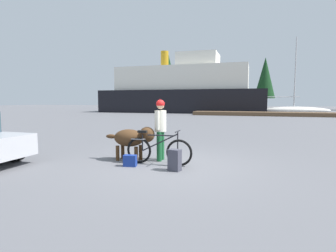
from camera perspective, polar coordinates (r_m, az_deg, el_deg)
The scene contains 11 objects.
ground_plane at distance 6.89m, azimuth -0.29°, elevation -8.38°, with size 160.00×160.00×0.00m, color slate.
bicycle at distance 6.93m, azimuth -2.13°, elevation -5.15°, with size 1.77×0.44×0.89m.
person_cyclist at distance 7.34m, azimuth -1.61°, elevation 0.37°, with size 0.32×0.53×1.67m.
dog at distance 7.43m, azimuth -7.47°, elevation -2.51°, with size 1.45×0.56×0.94m.
backpack at distance 6.36m, azimuth 1.42°, elevation -7.22°, with size 0.28×0.20×0.51m, color #3F3F4C.
handbag_pannier at distance 6.86m, azimuth -8.03°, elevation -7.28°, with size 0.32×0.18×0.28m, color navy.
dock_pier at distance 31.34m, azimuth 23.59°, elevation 2.32°, with size 19.61×2.63×0.40m, color brown.
ferry_boat at distance 38.42m, azimuth 3.26°, elevation 7.48°, with size 22.25×8.29×8.65m.
sailboat_moored at distance 36.49m, azimuth 25.05°, elevation 3.11°, with size 8.15×2.28×9.25m.
pine_tree_far_left at distance 56.59m, azimuth -0.06°, elevation 11.32°, with size 4.03×4.03×11.77m.
pine_tree_center at distance 52.33m, azimuth 19.85°, elevation 9.56°, with size 3.65×3.65×9.39m.
Camera 1 is at (2.03, -6.38, 1.64)m, focal length 28.79 mm.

